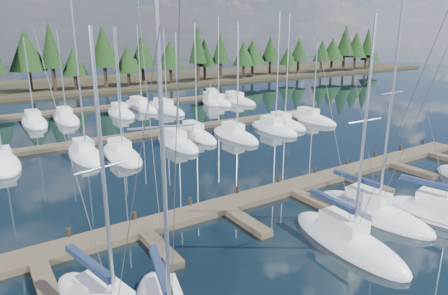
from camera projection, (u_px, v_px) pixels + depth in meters
ground at (208, 153)px, 40.66m from camera, size 260.00×260.00×0.00m
far_shore at (69, 85)px, 88.79m from camera, size 220.00×30.00×0.60m
main_dock at (293, 191)px, 30.44m from camera, size 44.00×6.13×0.90m
back_docks at (137, 117)px, 56.34m from camera, size 50.00×21.80×0.40m
front_sailboat_2 at (347, 240)px, 23.04m from camera, size 3.15×8.52×13.54m
front_sailboat_3 at (372, 211)px, 26.71m from camera, size 3.25×8.65×15.12m
front_sailboat_4 at (442, 215)px, 26.23m from camera, size 4.41×8.41×12.95m
back_sailboat_rows at (152, 123)px, 52.61m from camera, size 44.94×33.67×15.55m
motor_yacht_right at (211, 100)px, 69.01m from camera, size 5.08×8.42×3.98m
tree_line at (58, 55)px, 77.06m from camera, size 185.28×11.84×13.41m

